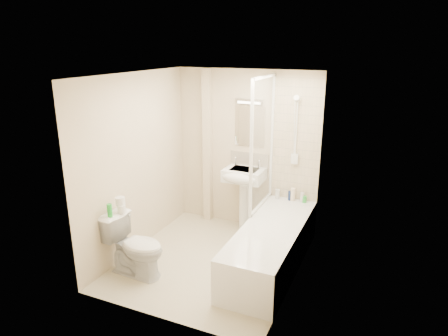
% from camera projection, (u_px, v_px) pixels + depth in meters
% --- Properties ---
extents(floor, '(2.50, 2.50, 0.00)m').
position_uv_depth(floor, '(211.00, 261.00, 5.26)').
color(floor, beige).
rests_on(floor, ground).
extents(wall_back, '(2.20, 0.02, 2.40)m').
position_uv_depth(wall_back, '(246.00, 151.00, 5.99)').
color(wall_back, beige).
rests_on(wall_back, ground).
extents(wall_left, '(0.02, 2.50, 2.40)m').
position_uv_depth(wall_left, '(136.00, 164.00, 5.32)').
color(wall_left, beige).
rests_on(wall_left, ground).
extents(wall_right, '(0.02, 2.50, 2.40)m').
position_uv_depth(wall_right, '(299.00, 187.00, 4.48)').
color(wall_right, beige).
rests_on(wall_right, ground).
extents(ceiling, '(2.20, 2.50, 0.02)m').
position_uv_depth(ceiling, '(209.00, 75.00, 4.54)').
color(ceiling, white).
rests_on(ceiling, wall_back).
extents(tile_back, '(0.70, 0.01, 1.75)m').
position_uv_depth(tile_back, '(296.00, 141.00, 5.63)').
color(tile_back, beige).
rests_on(tile_back, wall_back).
extents(tile_right, '(0.01, 2.10, 1.75)m').
position_uv_depth(tile_right, '(303.00, 163.00, 4.59)').
color(tile_right, beige).
rests_on(tile_right, wall_right).
extents(pipe_boxing, '(0.12, 0.12, 2.40)m').
position_uv_depth(pipe_boxing, '(208.00, 147.00, 6.18)').
color(pipe_boxing, beige).
rests_on(pipe_boxing, ground).
extents(splashback, '(0.60, 0.02, 0.30)m').
position_uv_depth(splashback, '(249.00, 162.00, 6.02)').
color(splashback, beige).
rests_on(splashback, wall_back).
extents(mirror, '(0.46, 0.01, 0.60)m').
position_uv_depth(mirror, '(250.00, 126.00, 5.85)').
color(mirror, white).
rests_on(mirror, wall_back).
extents(strip_light, '(0.42, 0.07, 0.07)m').
position_uv_depth(strip_light, '(250.00, 101.00, 5.72)').
color(strip_light, silver).
rests_on(strip_light, wall_back).
extents(bathtub, '(0.70, 2.10, 0.55)m').
position_uv_depth(bathtub, '(271.00, 245.00, 5.06)').
color(bathtub, white).
rests_on(bathtub, ground).
extents(shower_screen, '(0.04, 0.92, 1.80)m').
position_uv_depth(shower_screen, '(263.00, 144.00, 5.37)').
color(shower_screen, white).
rests_on(shower_screen, bathtub).
extents(shower_fixture, '(0.10, 0.16, 0.99)m').
position_uv_depth(shower_fixture, '(296.00, 133.00, 5.55)').
color(shower_fixture, white).
rests_on(shower_fixture, wall_back).
extents(pedestal_sink, '(0.58, 0.51, 1.11)m').
position_uv_depth(pedestal_sink, '(243.00, 182.00, 5.89)').
color(pedestal_sink, white).
rests_on(pedestal_sink, ground).
extents(bottle_white_a, '(0.06, 0.06, 0.14)m').
position_uv_depth(bottle_white_a, '(277.00, 194.00, 5.88)').
color(bottle_white_a, silver).
rests_on(bottle_white_a, bathtub).
extents(bottle_blue, '(0.05, 0.05, 0.14)m').
position_uv_depth(bottle_blue, '(290.00, 196.00, 5.81)').
color(bottle_blue, navy).
rests_on(bottle_blue, bathtub).
extents(bottle_cream, '(0.07, 0.07, 0.19)m').
position_uv_depth(bottle_cream, '(293.00, 194.00, 5.79)').
color(bottle_cream, beige).
rests_on(bottle_cream, bathtub).
extents(bottle_white_b, '(0.05, 0.05, 0.14)m').
position_uv_depth(bottle_white_b, '(302.00, 197.00, 5.74)').
color(bottle_white_b, silver).
rests_on(bottle_white_b, bathtub).
extents(bottle_green, '(0.06, 0.06, 0.10)m').
position_uv_depth(bottle_green, '(304.00, 199.00, 5.74)').
color(bottle_green, green).
rests_on(bottle_green, bathtub).
extents(toilet, '(0.52, 0.80, 0.76)m').
position_uv_depth(toilet, '(135.00, 246.00, 4.86)').
color(toilet, white).
rests_on(toilet, ground).
extents(toilet_roll_lower, '(0.10, 0.10, 0.10)m').
position_uv_depth(toilet_roll_lower, '(121.00, 209.00, 4.87)').
color(toilet_roll_lower, white).
rests_on(toilet_roll_lower, toilet).
extents(toilet_roll_upper, '(0.12, 0.12, 0.10)m').
position_uv_depth(toilet_roll_upper, '(120.00, 201.00, 4.85)').
color(toilet_roll_upper, white).
rests_on(toilet_roll_upper, toilet_roll_lower).
extents(green_bottle, '(0.06, 0.06, 0.16)m').
position_uv_depth(green_bottle, '(110.00, 210.00, 4.74)').
color(green_bottle, green).
rests_on(green_bottle, toilet).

